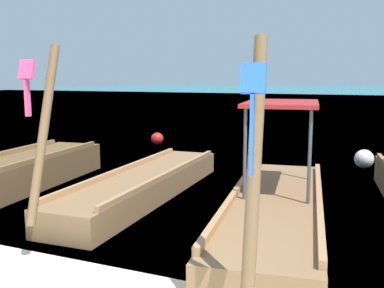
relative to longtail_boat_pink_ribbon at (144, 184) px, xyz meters
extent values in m
plane|color=#147A89|center=(1.43, 57.03, -0.25)|extent=(120.00, 120.00, 0.00)
cube|color=brown|center=(-2.07, -1.39, 0.43)|extent=(0.74, 6.22, 0.10)
cube|color=olive|center=(0.00, 0.04, -0.03)|extent=(1.32, 5.48, 0.45)
cube|color=#AF7F52|center=(-0.51, 0.02, 0.25)|extent=(0.29, 5.00, 0.10)
cube|color=#AF7F52|center=(0.50, 0.06, 0.25)|extent=(0.29, 5.00, 0.10)
cylinder|color=brown|center=(0.12, -2.86, 1.34)|extent=(0.15, 0.78, 2.33)
cube|color=#F24C8C|center=(0.13, -3.09, 2.16)|extent=(0.21, 0.13, 0.25)
cube|color=#F24C8C|center=(0.13, -3.11, 1.82)|extent=(0.03, 0.08, 0.45)
cube|color=olive|center=(2.81, -1.03, 0.02)|extent=(2.00, 5.30, 0.54)
cube|color=#AF7F52|center=(2.20, -1.12, 0.34)|extent=(0.73, 4.73, 0.10)
cube|color=#AF7F52|center=(3.41, -0.95, 0.34)|extent=(0.73, 4.73, 0.10)
cylinder|color=brown|center=(3.18, -3.74, 1.36)|extent=(0.21, 0.71, 2.17)
cube|color=blue|center=(3.21, -3.93, 2.06)|extent=(0.21, 0.15, 0.25)
cube|color=blue|center=(3.21, -3.95, 1.61)|extent=(0.04, 0.08, 0.66)
cylinder|color=#4C4C51|center=(2.37, -1.22, 0.96)|extent=(0.06, 0.06, 1.34)
cylinder|color=#4C4C51|center=(3.28, -1.10, 0.96)|extent=(0.06, 0.06, 1.34)
cylinder|color=#4C4C51|center=(2.16, 0.31, 0.96)|extent=(0.06, 0.06, 1.34)
cylinder|color=#4C4C51|center=(3.07, 0.44, 0.96)|extent=(0.06, 0.06, 1.34)
cube|color=#AD2323|center=(2.72, -0.39, 1.66)|extent=(1.34, 1.89, 0.06)
sphere|color=white|center=(3.86, 4.59, -0.01)|extent=(0.49, 0.49, 0.49)
sphere|color=red|center=(-2.87, 6.09, -0.04)|extent=(0.42, 0.42, 0.42)
camera|label=1|loc=(4.13, -7.36, 2.07)|focal=41.36mm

